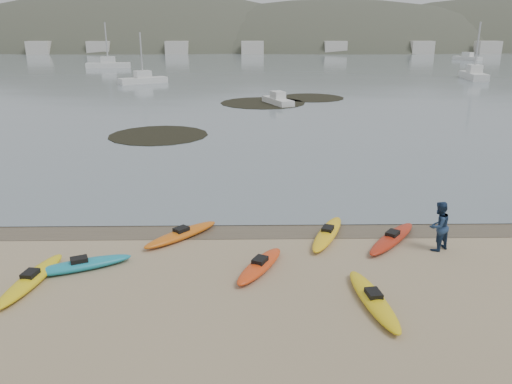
{
  "coord_description": "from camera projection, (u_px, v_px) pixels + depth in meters",
  "views": [
    {
      "loc": [
        -0.33,
        -19.4,
        7.89
      ],
      "look_at": [
        0.0,
        0.0,
        1.5
      ],
      "focal_mm": 35.0,
      "sensor_mm": 36.0,
      "label": 1
    }
  ],
  "objects": [
    {
      "name": "ground",
      "position": [
        256.0,
        226.0,
        20.9
      ],
      "size": [
        600.0,
        600.0,
        0.0
      ],
      "primitive_type": "plane",
      "color": "tan",
      "rests_on": "ground"
    },
    {
      "name": "wet_sand",
      "position": [
        256.0,
        229.0,
        20.61
      ],
      "size": [
        60.0,
        60.0,
        0.0
      ],
      "primitive_type": "plane",
      "color": "brown",
      "rests_on": "ground"
    },
    {
      "name": "water",
      "position": [
        248.0,
        42.0,
        305.8
      ],
      "size": [
        1200.0,
        1200.0,
        0.0
      ],
      "primitive_type": "plane",
      "color": "slate",
      "rests_on": "ground"
    },
    {
      "name": "kayaks",
      "position": [
        210.0,
        259.0,
        17.5
      ],
      "size": [
        18.26,
        8.83,
        0.34
      ],
      "color": "#B32712",
      "rests_on": "ground"
    },
    {
      "name": "person_east",
      "position": [
        439.0,
        226.0,
        18.38
      ],
      "size": [
        1.16,
        1.09,
        1.89
      ],
      "primitive_type": "imported",
      "rotation": [
        0.0,
        0.0,
        3.7
      ],
      "color": "navy",
      "rests_on": "ground"
    },
    {
      "name": "kelp_mats",
      "position": [
        257.0,
        108.0,
        51.55
      ],
      "size": [
        22.08,
        29.24,
        0.04
      ],
      "color": "black",
      "rests_on": "water"
    },
    {
      "name": "moored_boats",
      "position": [
        303.0,
        69.0,
        93.65
      ],
      "size": [
        92.65,
        83.94,
        1.23
      ],
      "color": "silver",
      "rests_on": "ground"
    },
    {
      "name": "far_hills",
      "position": [
        341.0,
        87.0,
        210.73
      ],
      "size": [
        550.0,
        135.0,
        80.0
      ],
      "color": "#384235",
      "rests_on": "ground"
    },
    {
      "name": "far_town",
      "position": [
        267.0,
        48.0,
        158.08
      ],
      "size": [
        199.0,
        5.0,
        4.0
      ],
      "color": "beige",
      "rests_on": "ground"
    }
  ]
}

